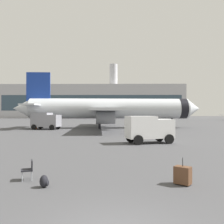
{
  "coord_description": "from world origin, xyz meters",
  "views": [
    {
      "loc": [
        0.01,
        -5.63,
        2.93
      ],
      "look_at": [
        -0.41,
        25.05,
        3.0
      ],
      "focal_mm": 39.83,
      "sensor_mm": 36.0,
      "label": 1
    }
  ],
  "objects_px": {
    "traveller_backpack": "(44,181)",
    "safety_cone_near": "(36,127)",
    "cargo_van": "(149,128)",
    "safety_cone_mid": "(57,126)",
    "rolling_suitcase": "(183,175)",
    "gate_chair": "(29,169)",
    "airplane_at_gate": "(109,109)",
    "service_truck": "(46,120)"
  },
  "relations": [
    {
      "from": "traveller_backpack",
      "to": "safety_cone_near",
      "type": "bearing_deg",
      "value": 108.28
    },
    {
      "from": "safety_cone_near",
      "to": "cargo_van",
      "type": "bearing_deg",
      "value": -49.61
    },
    {
      "from": "safety_cone_mid",
      "to": "safety_cone_near",
      "type": "bearing_deg",
      "value": -142.12
    },
    {
      "from": "cargo_van",
      "to": "safety_cone_mid",
      "type": "distance_m",
      "value": 27.04
    },
    {
      "from": "rolling_suitcase",
      "to": "gate_chair",
      "type": "xyz_separation_m",
      "value": [
        -6.5,
        0.6,
        0.11
      ]
    },
    {
      "from": "traveller_backpack",
      "to": "airplane_at_gate",
      "type": "bearing_deg",
      "value": 87.69
    },
    {
      "from": "safety_cone_mid",
      "to": "rolling_suitcase",
      "type": "height_order",
      "value": "rolling_suitcase"
    },
    {
      "from": "service_truck",
      "to": "cargo_van",
      "type": "distance_m",
      "value": 24.44
    },
    {
      "from": "cargo_van",
      "to": "safety_cone_near",
      "type": "relative_size",
      "value": 5.81
    },
    {
      "from": "traveller_backpack",
      "to": "gate_chair",
      "type": "relative_size",
      "value": 0.56
    },
    {
      "from": "cargo_van",
      "to": "traveller_backpack",
      "type": "bearing_deg",
      "value": -113.0
    },
    {
      "from": "safety_cone_mid",
      "to": "gate_chair",
      "type": "xyz_separation_m",
      "value": [
        7.21,
        -36.09,
        0.09
      ]
    },
    {
      "from": "airplane_at_gate",
      "to": "rolling_suitcase",
      "type": "relative_size",
      "value": 32.51
    },
    {
      "from": "cargo_van",
      "to": "safety_cone_near",
      "type": "xyz_separation_m",
      "value": [
        -17.42,
        20.48,
        -1.04
      ]
    },
    {
      "from": "cargo_van",
      "to": "traveller_backpack",
      "type": "height_order",
      "value": "cargo_van"
    },
    {
      "from": "airplane_at_gate",
      "to": "safety_cone_mid",
      "type": "xyz_separation_m",
      "value": [
        -9.7,
        -0.54,
        -3.25
      ]
    },
    {
      "from": "airplane_at_gate",
      "to": "service_truck",
      "type": "bearing_deg",
      "value": -157.46
    },
    {
      "from": "service_truck",
      "to": "safety_cone_mid",
      "type": "height_order",
      "value": "service_truck"
    },
    {
      "from": "safety_cone_near",
      "to": "safety_cone_mid",
      "type": "relative_size",
      "value": 0.99
    },
    {
      "from": "airplane_at_gate",
      "to": "service_truck",
      "type": "relative_size",
      "value": 6.92
    },
    {
      "from": "cargo_van",
      "to": "safety_cone_mid",
      "type": "bearing_deg",
      "value": 121.65
    },
    {
      "from": "airplane_at_gate",
      "to": "rolling_suitcase",
      "type": "xyz_separation_m",
      "value": [
        4.01,
        -37.23,
        -3.27
      ]
    },
    {
      "from": "rolling_suitcase",
      "to": "traveller_backpack",
      "type": "bearing_deg",
      "value": -175.52
    },
    {
      "from": "service_truck",
      "to": "traveller_backpack",
      "type": "distance_m",
      "value": 34.48
    },
    {
      "from": "safety_cone_near",
      "to": "gate_chair",
      "type": "relative_size",
      "value": 0.96
    },
    {
      "from": "safety_cone_near",
      "to": "traveller_backpack",
      "type": "height_order",
      "value": "safety_cone_near"
    },
    {
      "from": "airplane_at_gate",
      "to": "cargo_van",
      "type": "distance_m",
      "value": 24.07
    },
    {
      "from": "rolling_suitcase",
      "to": "safety_cone_mid",
      "type": "bearing_deg",
      "value": 110.49
    },
    {
      "from": "safety_cone_mid",
      "to": "airplane_at_gate",
      "type": "bearing_deg",
      "value": 3.2
    },
    {
      "from": "safety_cone_mid",
      "to": "gate_chair",
      "type": "bearing_deg",
      "value": -78.71
    },
    {
      "from": "cargo_van",
      "to": "rolling_suitcase",
      "type": "relative_size",
      "value": 4.34
    },
    {
      "from": "cargo_van",
      "to": "safety_cone_near",
      "type": "distance_m",
      "value": 26.91
    },
    {
      "from": "cargo_van",
      "to": "safety_cone_mid",
      "type": "relative_size",
      "value": 5.76
    },
    {
      "from": "airplane_at_gate",
      "to": "gate_chair",
      "type": "xyz_separation_m",
      "value": [
        -2.5,
        -36.64,
        -3.16
      ]
    },
    {
      "from": "service_truck",
      "to": "safety_cone_mid",
      "type": "bearing_deg",
      "value": 74.06
    },
    {
      "from": "service_truck",
      "to": "safety_cone_near",
      "type": "height_order",
      "value": "service_truck"
    },
    {
      "from": "safety_cone_mid",
      "to": "rolling_suitcase",
      "type": "distance_m",
      "value": 39.17
    },
    {
      "from": "airplane_at_gate",
      "to": "service_truck",
      "type": "height_order",
      "value": "airplane_at_gate"
    },
    {
      "from": "cargo_van",
      "to": "airplane_at_gate",
      "type": "bearing_deg",
      "value": 100.76
    },
    {
      "from": "service_truck",
      "to": "rolling_suitcase",
      "type": "bearing_deg",
      "value": -65.61
    },
    {
      "from": "airplane_at_gate",
      "to": "cargo_van",
      "type": "bearing_deg",
      "value": -79.24
    },
    {
      "from": "service_truck",
      "to": "gate_chair",
      "type": "xyz_separation_m",
      "value": [
        8.34,
        -32.14,
        -1.11
      ]
    }
  ]
}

